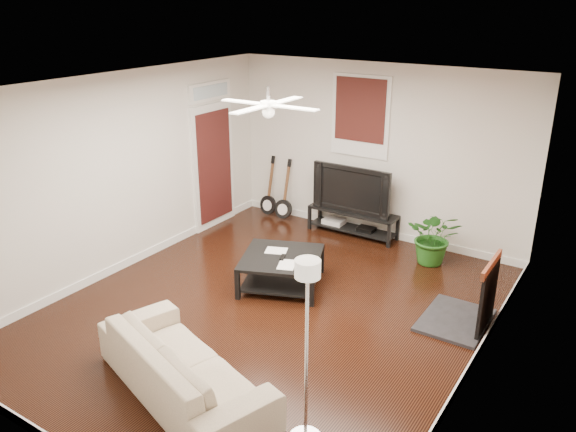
% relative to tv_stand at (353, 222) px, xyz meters
% --- Properties ---
extents(room, '(5.01, 6.01, 2.81)m').
position_rel_tv_stand_xyz_m(room, '(0.26, -2.78, 1.19)').
color(room, black).
rests_on(room, ground).
extents(brick_accent, '(0.02, 2.20, 2.80)m').
position_rel_tv_stand_xyz_m(brick_accent, '(2.75, -1.78, 1.19)').
color(brick_accent, '#9F5433').
rests_on(brick_accent, floor).
extents(fireplace, '(0.80, 1.10, 0.92)m').
position_rel_tv_stand_xyz_m(fireplace, '(2.46, -1.78, 0.25)').
color(fireplace, black).
rests_on(fireplace, floor).
extents(window_back, '(1.00, 0.06, 1.30)m').
position_rel_tv_stand_xyz_m(window_back, '(-0.04, 0.19, 1.74)').
color(window_back, '#3D1610').
rests_on(window_back, wall_back).
extents(door_left, '(0.08, 1.00, 2.50)m').
position_rel_tv_stand_xyz_m(door_left, '(-2.20, -0.88, 1.04)').
color(door_left, white).
rests_on(door_left, wall_left).
extents(tv_stand, '(1.51, 0.40, 0.42)m').
position_rel_tv_stand_xyz_m(tv_stand, '(0.00, 0.00, 0.00)').
color(tv_stand, black).
rests_on(tv_stand, floor).
extents(tv, '(1.35, 0.18, 0.78)m').
position_rel_tv_stand_xyz_m(tv, '(-0.00, 0.02, 0.60)').
color(tv, black).
rests_on(tv, tv_stand).
extents(coffee_table, '(1.36, 1.36, 0.44)m').
position_rel_tv_stand_xyz_m(coffee_table, '(0.00, -2.14, 0.01)').
color(coffee_table, black).
rests_on(coffee_table, floor).
extents(sofa, '(2.35, 1.50, 0.64)m').
position_rel_tv_stand_xyz_m(sofa, '(0.46, -4.59, 0.11)').
color(sofa, tan).
rests_on(sofa, floor).
extents(floor_lamp, '(0.37, 0.37, 1.79)m').
position_rel_tv_stand_xyz_m(floor_lamp, '(1.81, -4.49, 0.69)').
color(floor_lamp, white).
rests_on(floor_lamp, floor).
extents(potted_plant, '(0.90, 0.83, 0.85)m').
position_rel_tv_stand_xyz_m(potted_plant, '(1.51, -0.34, 0.21)').
color(potted_plant, '#215F1B').
rests_on(potted_plant, floor).
extents(guitar_left, '(0.36, 0.27, 1.09)m').
position_rel_tv_stand_xyz_m(guitar_left, '(-1.69, -0.03, 0.33)').
color(guitar_left, black).
rests_on(guitar_left, floor).
extents(guitar_right, '(0.34, 0.25, 1.09)m').
position_rel_tv_stand_xyz_m(guitar_right, '(-1.34, -0.06, 0.33)').
color(guitar_right, black).
rests_on(guitar_right, floor).
extents(ceiling_fan, '(1.24, 1.24, 0.32)m').
position_rel_tv_stand_xyz_m(ceiling_fan, '(0.26, -2.78, 2.39)').
color(ceiling_fan, white).
rests_on(ceiling_fan, ceiling).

